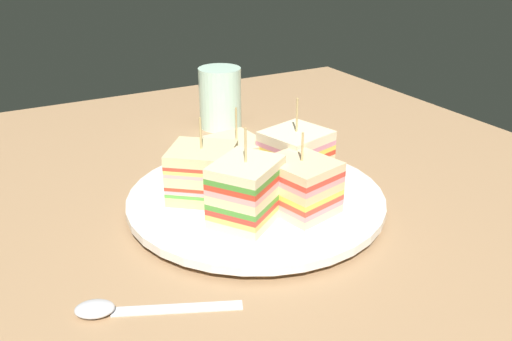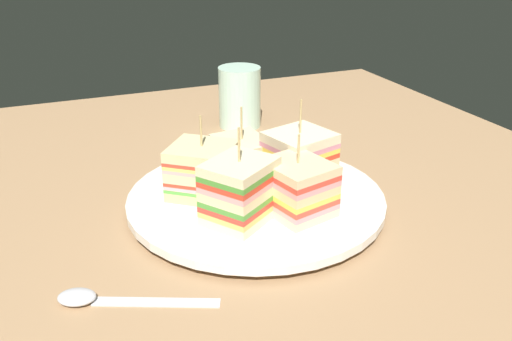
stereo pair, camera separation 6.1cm
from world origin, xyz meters
The scene contains 10 objects.
ground_plane centered at (0.00, 0.00, -0.90)cm, with size 104.19×94.89×1.80cm, color #A27C55.
plate centered at (0.00, 0.00, 1.06)cm, with size 29.33×29.33×1.75cm.
sandwich_wedge_0 centered at (-1.01, 5.87, 4.88)cm, with size 8.04×8.44×10.31cm.
sandwich_wedge_1 centered at (-5.92, 0.61, 4.02)cm, with size 7.49×6.35×8.60cm.
sandwich_wedge_2 centered at (-2.42, -5.44, 4.68)cm, with size 9.35×9.45×9.46cm.
sandwich_wedge_3 centered at (4.66, -3.72, 5.04)cm, with size 8.64×8.98×10.22cm.
sandwich_wedge_4 centered at (5.45, 2.43, 4.61)cm, with size 8.23×7.54×8.90cm.
chip_pile centered at (0.61, -0.85, 2.95)cm, with size 7.91×7.46×2.47cm.
spoon centered at (10.78, -19.11, 0.39)cm, with size 7.35×13.65×1.00cm.
drinking_glass centered at (-27.17, 8.43, 4.08)cm, with size 6.70×6.70×9.59cm.
Camera 2 is at (51.47, -21.31, 30.01)cm, focal length 38.27 mm.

